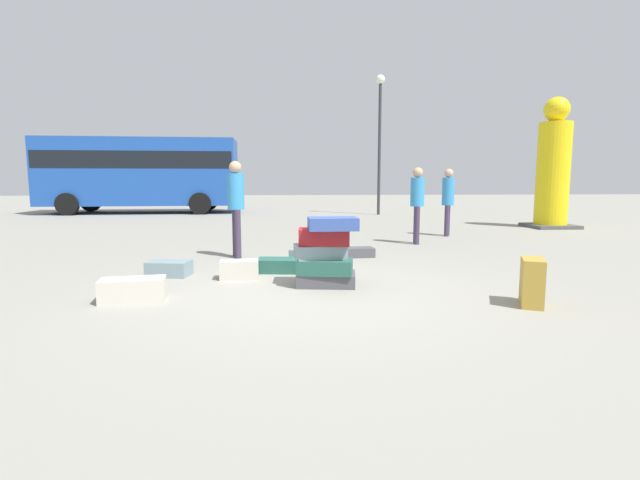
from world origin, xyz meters
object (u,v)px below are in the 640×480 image
object	(u,v)px
suitcase_tan_left_side	(532,282)
person_passerby_in_red	(448,196)
suitcase_tower	(325,254)
suitcase_charcoal_white_trunk	(357,252)
yellow_dummy_statue	(553,171)
lamp_post	(380,123)
suitcase_slate_right_side	(310,257)
person_tourist_with_camera	(236,200)
suitcase_cream_foreground_far	(239,269)
suitcase_cream_foreground_near	(133,290)
person_bearded_onlooker	(417,198)
parked_bus	(141,170)
suitcase_teal_upright_blue	(278,265)
suitcase_slate_behind_tower	(169,269)

from	to	relation	value
suitcase_tan_left_side	person_passerby_in_red	size ratio (longest dim) A/B	0.32
suitcase_tower	suitcase_charcoal_white_trunk	size ratio (longest dim) A/B	1.51
yellow_dummy_statue	lamp_post	distance (m)	7.26
suitcase_slate_right_side	suitcase_charcoal_white_trunk	bearing A→B (deg)	62.55
suitcase_tower	suitcase_slate_right_side	world-z (taller)	suitcase_tower
suitcase_tower	person_tourist_with_camera	distance (m)	2.86
suitcase_cream_foreground_far	suitcase_tower	bearing A→B (deg)	-26.83
suitcase_cream_foreground_near	person_tourist_with_camera	distance (m)	3.30
suitcase_charcoal_white_trunk	person_bearded_onlooker	bearing A→B (deg)	42.38
suitcase_cream_foreground_near	person_bearded_onlooker	distance (m)	6.63
person_bearded_onlooker	lamp_post	size ratio (longest dim) A/B	0.30
person_passerby_in_red	parked_bus	xyz separation A→B (m)	(-10.23, 9.35, 0.83)
suitcase_slate_right_side	person_passerby_in_red	distance (m)	5.42
suitcase_cream_foreground_far	person_tourist_with_camera	xyz separation A→B (m)	(-0.22, 1.88, 0.91)
suitcase_teal_upright_blue	parked_bus	world-z (taller)	parked_bus
suitcase_charcoal_white_trunk	person_passerby_in_red	bearing A→B (deg)	43.72
suitcase_tower	person_bearded_onlooker	xyz separation A→B (m)	(2.38, 4.01, 0.57)
suitcase_teal_upright_blue	lamp_post	size ratio (longest dim) A/B	0.11
suitcase_tan_left_side	suitcase_teal_upright_blue	xyz separation A→B (m)	(-2.85, 2.17, -0.16)
suitcase_charcoal_white_trunk	suitcase_cream_foreground_far	bearing A→B (deg)	-142.26
suitcase_cream_foreground_far	person_bearded_onlooker	xyz separation A→B (m)	(3.56, 3.47, 0.87)
suitcase_charcoal_white_trunk	suitcase_teal_upright_blue	distance (m)	1.94
suitcase_tower	lamp_post	xyz separation A→B (m)	(3.33, 12.93, 3.26)
suitcase_cream_foreground_far	suitcase_teal_upright_blue	xyz separation A→B (m)	(0.54, 0.46, -0.03)
suitcase_slate_behind_tower	parked_bus	distance (m)	14.75
person_tourist_with_camera	suitcase_cream_foreground_far	bearing A→B (deg)	-8.41
suitcase_slate_behind_tower	person_passerby_in_red	xyz separation A→B (m)	(5.79, 4.61, 0.89)
person_bearded_onlooker	lamp_post	world-z (taller)	lamp_post
suitcase_tan_left_side	suitcase_cream_foreground_near	size ratio (longest dim) A/B	0.74
lamp_post	suitcase_charcoal_white_trunk	bearing A→B (deg)	-103.49
suitcase_cream_foreground_far	lamp_post	size ratio (longest dim) A/B	0.10
suitcase_cream_foreground_near	person_tourist_with_camera	world-z (taller)	person_tourist_with_camera
suitcase_charcoal_white_trunk	yellow_dummy_statue	size ratio (longest dim) A/B	0.16
suitcase_tower	yellow_dummy_statue	distance (m)	10.39
suitcase_slate_right_side	suitcase_cream_foreground_far	world-z (taller)	suitcase_cream_foreground_far
person_passerby_in_red	suitcase_teal_upright_blue	bearing A→B (deg)	-19.25
suitcase_cream_foreground_near	person_tourist_with_camera	bearing A→B (deg)	64.25
suitcase_tower	parked_bus	xyz separation A→B (m)	(-6.67, 14.77, 1.41)
suitcase_tan_left_side	suitcase_cream_foreground_far	size ratio (longest dim) A/B	0.99
parked_bus	lamp_post	bearing A→B (deg)	-12.22
suitcase_tan_left_side	suitcase_slate_right_side	bearing A→B (deg)	153.57
suitcase_teal_upright_blue	person_tourist_with_camera	world-z (taller)	person_tourist_with_camera
suitcase_tan_left_side	person_tourist_with_camera	world-z (taller)	person_tourist_with_camera
suitcase_slate_behind_tower	suitcase_cream_foreground_near	xyz separation A→B (m)	(-0.07, -1.43, 0.02)
person_passerby_in_red	suitcase_tan_left_side	bearing A→B (deg)	12.67
suitcase_tower	suitcase_slate_behind_tower	distance (m)	2.39
suitcase_slate_behind_tower	lamp_post	distance (m)	13.80
suitcase_slate_behind_tower	suitcase_teal_upright_blue	size ratio (longest dim) A/B	0.95
suitcase_tan_left_side	suitcase_cream_foreground_near	world-z (taller)	suitcase_tan_left_side
suitcase_charcoal_white_trunk	suitcase_tan_left_side	bearing A→B (deg)	-72.21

